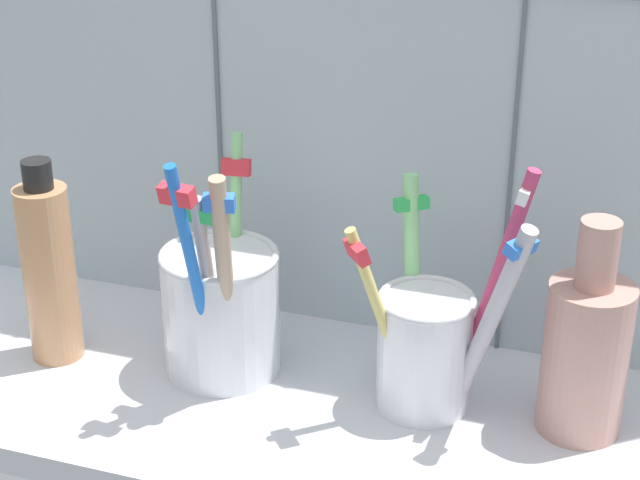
% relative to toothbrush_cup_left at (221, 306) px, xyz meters
% --- Properties ---
extents(counter_slab, '(0.64, 0.22, 0.02)m').
position_rel_toothbrush_cup_left_xyz_m(counter_slab, '(0.07, -0.02, -0.06)').
color(counter_slab, silver).
rests_on(counter_slab, ground).
extents(tile_wall_back, '(0.64, 0.02, 0.45)m').
position_rel_toothbrush_cup_left_xyz_m(tile_wall_back, '(0.07, 0.10, 0.15)').
color(tile_wall_back, '#B2C1CC').
rests_on(tile_wall_back, ground).
extents(toothbrush_cup_left, '(0.08, 0.12, 0.18)m').
position_rel_toothbrush_cup_left_xyz_m(toothbrush_cup_left, '(0.00, 0.00, 0.00)').
color(toothbrush_cup_left, white).
rests_on(toothbrush_cup_left, counter_slab).
extents(toothbrush_cup_right, '(0.12, 0.09, 0.17)m').
position_rel_toothbrush_cup_left_xyz_m(toothbrush_cup_right, '(0.15, 0.00, -0.00)').
color(toothbrush_cup_right, white).
rests_on(toothbrush_cup_right, counter_slab).
extents(ceramic_vase, '(0.05, 0.05, 0.15)m').
position_rel_toothbrush_cup_left_xyz_m(ceramic_vase, '(0.24, 0.01, 0.01)').
color(ceramic_vase, tan).
rests_on(ceramic_vase, counter_slab).
extents(soap_bottle, '(0.04, 0.04, 0.15)m').
position_rel_toothbrush_cup_left_xyz_m(soap_bottle, '(-0.12, -0.02, 0.02)').
color(soap_bottle, tan).
rests_on(soap_bottle, counter_slab).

